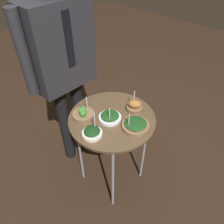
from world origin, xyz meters
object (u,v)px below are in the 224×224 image
Objects in this scene: bowl_roast_back_left at (134,106)px; bowl_spinach_near_rim at (135,125)px; bowl_broccoli_mid_right at (83,113)px; bowl_spinach_back_right at (110,117)px; waiter_figure at (62,56)px; bowl_spinach_front_left at (92,132)px; serving_cart at (112,124)px.

bowl_roast_back_left reaches higher than bowl_spinach_near_rim.
bowl_spinach_near_rim is (-0.13, -0.11, -0.01)m from bowl_roast_back_left.
bowl_spinach_back_right is at bearing -55.08° from bowl_broccoli_mid_right.
waiter_figure is (0.10, 0.31, 0.27)m from bowl_broccoli_mid_right.
bowl_spinach_near_rim is (0.06, -0.17, 0.00)m from bowl_spinach_back_right.
bowl_spinach_front_left is at bearing -113.79° from bowl_broccoli_mid_right.
bowl_spinach_front_left reaches higher than bowl_spinach_back_right.
bowl_spinach_front_left is at bearing -173.77° from serving_cart.
bowl_spinach_near_rim is 0.36m from bowl_broccoli_mid_right.
waiter_figure is at bearing 95.43° from bowl_spinach_near_rim.
serving_cart is 0.08m from bowl_spinach_back_right.
bowl_spinach_back_right is at bearing -89.52° from waiter_figure.
bowl_spinach_back_right is at bearing 108.06° from bowl_spinach_near_rim.
bowl_spinach_front_left is 1.07× the size of bowl_roast_back_left.
bowl_broccoli_mid_right is at bearing 130.06° from serving_cart.
waiter_figure is at bearing 90.48° from bowl_spinach_back_right.
bowl_roast_back_left is at bearing -17.15° from bowl_spinach_back_right.
waiter_figure reaches higher than serving_cart.
bowl_broccoli_mid_right is (-0.10, 0.15, 0.01)m from bowl_spinach_back_right.
serving_cart is at bearing -86.99° from waiter_figure.
bowl_spinach_back_right is 0.18m from bowl_spinach_front_left.
waiter_figure reaches higher than bowl_broccoli_mid_right.
bowl_roast_back_left is (0.36, -0.04, 0.01)m from bowl_spinach_front_left.
bowl_roast_back_left reaches higher than bowl_broccoli_mid_right.
bowl_roast_back_left is (0.18, -0.06, 0.01)m from bowl_spinach_back_right.
bowl_roast_back_left is at bearing -69.84° from waiter_figure.
bowl_roast_back_left is 0.35m from bowl_broccoli_mid_right.
serving_cart is at bearing 160.44° from bowl_roast_back_left.
bowl_spinach_front_left reaches higher than bowl_roast_back_left.
serving_cart is at bearing 6.23° from bowl_spinach_front_left.
bowl_roast_back_left reaches higher than serving_cart.
bowl_spinach_back_right is at bearing 6.46° from bowl_spinach_front_left.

